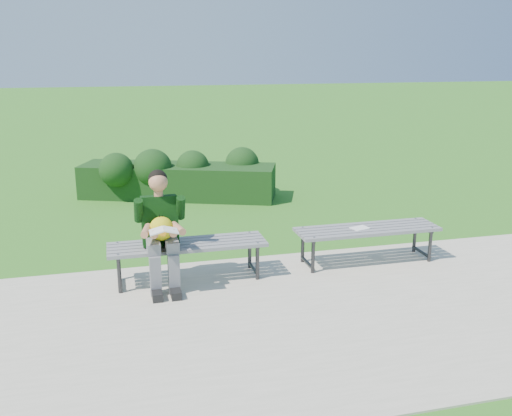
% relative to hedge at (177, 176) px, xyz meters
% --- Properties ---
extents(ground, '(80.00, 80.00, 0.00)m').
position_rel_hedge_xyz_m(ground, '(0.20, -3.47, -0.40)').
color(ground, '#3B7822').
rests_on(ground, ground).
extents(walkway, '(30.00, 3.50, 0.02)m').
position_rel_hedge_xyz_m(walkway, '(0.20, -5.22, -0.39)').
color(walkway, beige).
rests_on(walkway, ground).
extents(hedge, '(3.60, 2.07, 0.92)m').
position_rel_hedge_xyz_m(hedge, '(0.00, 0.00, 0.00)').
color(hedge, '#1A4211').
rests_on(hedge, ground).
extents(bench_left, '(1.80, 0.50, 0.46)m').
position_rel_hedge_xyz_m(bench_left, '(-0.35, -4.02, 0.02)').
color(bench_left, gray).
rests_on(bench_left, walkway).
extents(bench_right, '(1.80, 0.50, 0.46)m').
position_rel_hedge_xyz_m(bench_right, '(1.90, -3.99, 0.02)').
color(bench_right, gray).
rests_on(bench_right, walkway).
extents(seated_boy, '(0.56, 0.76, 1.31)m').
position_rel_hedge_xyz_m(seated_boy, '(-0.65, -4.12, 0.32)').
color(seated_boy, slate).
rests_on(seated_boy, walkway).
extents(paper_sheet, '(0.26, 0.22, 0.01)m').
position_rel_hedge_xyz_m(paper_sheet, '(1.80, -3.99, 0.08)').
color(paper_sheet, white).
rests_on(paper_sheet, bench_right).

